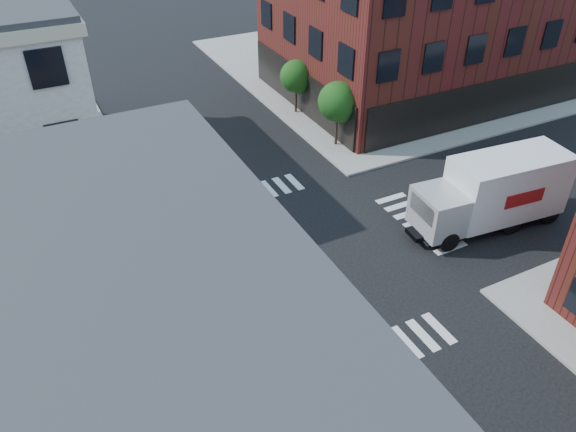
{
  "coord_description": "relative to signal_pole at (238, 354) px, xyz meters",
  "views": [
    {
      "loc": [
        -11.28,
        -19.63,
        18.46
      ],
      "look_at": [
        -0.96,
        0.68,
        2.5
      ],
      "focal_mm": 35.0,
      "sensor_mm": 36.0,
      "label": 1
    }
  ],
  "objects": [
    {
      "name": "ground",
      "position": [
        6.72,
        6.68,
        -2.86
      ],
      "size": [
        120.0,
        120.0,
        0.0
      ],
      "primitive_type": "plane",
      "color": "black",
      "rests_on": "ground"
    },
    {
      "name": "traffic_cone",
      "position": [
        4.46,
        1.36,
        -2.52
      ],
      "size": [
        0.42,
        0.42,
        0.7
      ],
      "rotation": [
        0.0,
        0.0,
        -0.09
      ],
      "color": "#FC3F0B",
      "rests_on": "ground"
    },
    {
      "name": "sidewalk_ne",
      "position": [
        27.72,
        27.68,
        -2.78
      ],
      "size": [
        30.0,
        30.0,
        0.15
      ],
      "primitive_type": "cube",
      "color": "gray",
      "rests_on": "ground"
    },
    {
      "name": "building_ne",
      "position": [
        27.22,
        22.68,
        3.14
      ],
      "size": [
        25.0,
        16.0,
        12.0
      ],
      "primitive_type": "cube",
      "color": "#441911",
      "rests_on": "ground"
    },
    {
      "name": "signal_pole",
      "position": [
        0.0,
        0.0,
        0.0
      ],
      "size": [
        1.29,
        1.24,
        4.6
      ],
      "color": "black",
      "rests_on": "ground"
    },
    {
      "name": "tree_near",
      "position": [
        14.28,
        16.65,
        0.3
      ],
      "size": [
        2.69,
        2.69,
        4.49
      ],
      "color": "black",
      "rests_on": "ground"
    },
    {
      "name": "tree_far",
      "position": [
        14.28,
        22.65,
        0.02
      ],
      "size": [
        2.43,
        2.43,
        4.07
      ],
      "color": "black",
      "rests_on": "ground"
    },
    {
      "name": "box_truck",
      "position": [
        17.01,
        4.83,
        -0.74
      ],
      "size": [
        9.19,
        3.51,
        4.08
      ],
      "rotation": [
        0.0,
        0.0,
        -0.09
      ],
      "color": "silver",
      "rests_on": "ground"
    }
  ]
}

